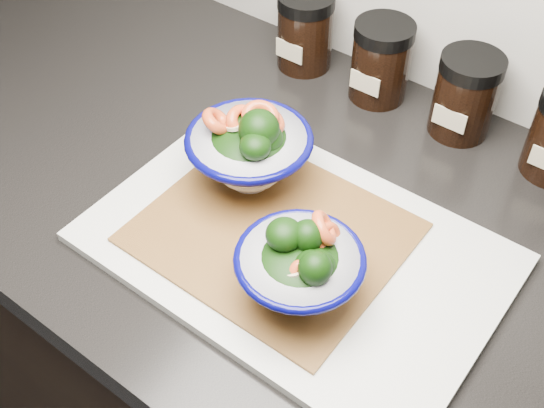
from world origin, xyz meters
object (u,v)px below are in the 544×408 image
Objects in this scene: cutting_board at (295,248)px; spice_jar_c at (465,95)px; bowl_right at (301,268)px; spice_jar_b at (381,61)px; bowl_left at (250,149)px; spice_jar_a at (305,31)px.

cutting_board is 3.98× the size of spice_jar_c.
cutting_board is at bearing 129.43° from bowl_right.
cutting_board is 3.98× the size of spice_jar_b.
bowl_left is 0.26m from spice_jar_b.
spice_jar_b and spice_jar_c have the same top height.
bowl_left is 1.13× the size of bowl_right.
bowl_left is 0.27m from spice_jar_a.
bowl_left is 1.33× the size of spice_jar_c.
spice_jar_c is (0.15, 0.26, -0.01)m from bowl_left.
spice_jar_c is at bearing 89.31° from bowl_right.
spice_jar_b is at bearing 84.41° from bowl_left.
bowl_left is at bearing 144.79° from bowl_right.
bowl_right is (0.04, -0.05, 0.05)m from cutting_board.
bowl_right is 1.17× the size of spice_jar_a.
bowl_left is 0.30m from spice_jar_c.
spice_jar_a is at bearing 180.00° from spice_jar_b.
spice_jar_c reaches higher than cutting_board.
bowl_left reaches higher than bowl_right.
bowl_left is (-0.10, 0.05, 0.06)m from cutting_board.
bowl_left is 1.33× the size of spice_jar_a.
cutting_board is 3.98× the size of spice_jar_a.
bowl_left reaches higher than spice_jar_c.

